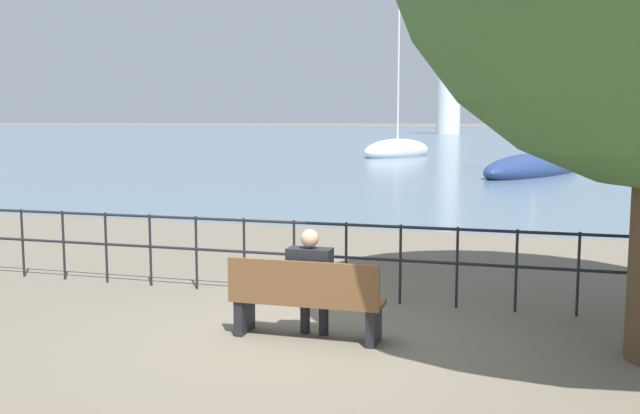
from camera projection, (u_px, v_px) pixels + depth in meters
ground_plane at (307, 337)px, 7.91m from camera, size 1000.00×1000.00×0.00m
harbor_water at (517, 131)px, 158.44m from camera, size 600.00×300.00×0.01m
park_bench at (306, 301)px, 7.80m from camera, size 1.70×0.45×0.90m
seated_person_left at (311, 278)px, 7.83m from camera, size 0.49×0.35×1.22m
promenade_railing at (346, 249)px, 9.50m from camera, size 11.75×0.04×1.05m
sailboat_0 at (533, 167)px, 31.45m from camera, size 5.41×8.53×12.17m
sailboat_2 at (397, 151)px, 47.40m from camera, size 4.90×7.04×11.52m
harbor_lighthouse at (449, 62)px, 123.16m from camera, size 4.16×4.16×26.58m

